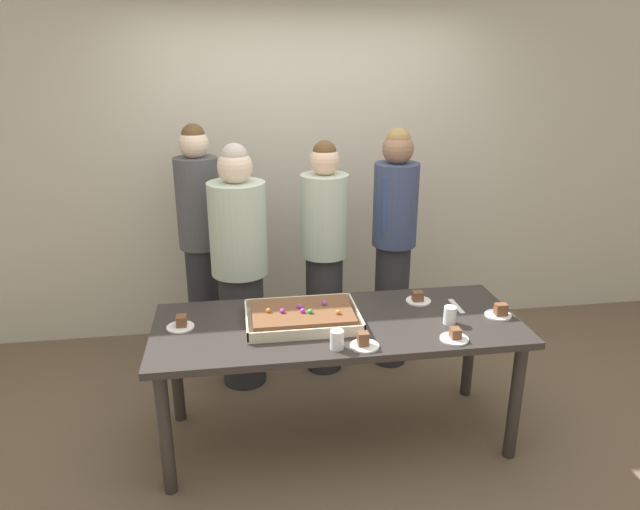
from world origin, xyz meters
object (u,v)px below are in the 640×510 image
plated_slice_far_left (418,299)px  person_serving_front (324,256)px  cake_server_utensil (456,306)px  plated_slice_center_front (364,342)px  person_green_shirt_behind (201,241)px  sheet_cake (302,316)px  drink_cup_middle (337,340)px  person_left_edge_reaching (240,266)px  plated_slice_near_right (181,324)px  party_table (338,336)px  person_striped_tie_right (394,245)px  drink_cup_nearest (450,315)px  plated_slice_far_right (455,336)px  plated_slice_near_left (499,312)px

plated_slice_far_left → person_serving_front: 0.78m
cake_server_utensil → person_serving_front: size_ratio=0.12×
plated_slice_center_front → person_green_shirt_behind: person_green_shirt_behind is taller
cake_server_utensil → person_green_shirt_behind: size_ratio=0.12×
plated_slice_center_front → sheet_cake: bearing=129.7°
drink_cup_middle → person_left_edge_reaching: bearing=114.7°
plated_slice_near_right → person_serving_front: (0.91, 0.75, 0.08)m
plated_slice_far_left → person_green_shirt_behind: (-1.32, 0.91, 0.14)m
party_table → plated_slice_far_left: plated_slice_far_left is taller
person_serving_front → person_striped_tie_right: person_striped_tie_right is taller
plated_slice_center_front → cake_server_utensil: plated_slice_center_front is taller
drink_cup_nearest → drink_cup_middle: same height
party_table → plated_slice_far_right: size_ratio=13.63×
plated_slice_near_right → person_left_edge_reaching: bearing=62.8°
plated_slice_near_right → plated_slice_far_right: 1.47m
plated_slice_near_left → cake_server_utensil: 0.25m
party_table → person_left_edge_reaching: bearing=126.2°
plated_slice_near_left → plated_slice_center_front: bearing=-164.3°
drink_cup_middle → person_left_edge_reaching: person_left_edge_reaching is taller
drink_cup_nearest → sheet_cake: bearing=170.0°
sheet_cake → person_left_edge_reaching: bearing=115.7°
person_left_edge_reaching → plated_slice_far_right: bearing=21.5°
party_table → drink_cup_nearest: size_ratio=20.45×
plated_slice_near_right → person_serving_front: size_ratio=0.09×
plated_slice_far_left → plated_slice_far_right: plated_slice_far_left is taller
plated_slice_far_right → person_serving_front: bearing=115.0°
plated_slice_near_left → drink_cup_nearest: drink_cup_nearest is taller
person_serving_front → plated_slice_center_front: bearing=19.1°
plated_slice_center_front → person_striped_tie_right: (0.47, 1.13, 0.13)m
plated_slice_far_left → person_left_edge_reaching: person_left_edge_reaching is taller
plated_slice_near_left → plated_slice_center_front: 0.88m
party_table → plated_slice_far_right: 0.65m
plated_slice_far_right → plated_slice_near_right: bearing=166.0°
plated_slice_far_right → cake_server_utensil: plated_slice_far_right is taller
person_serving_front → person_green_shirt_behind: person_green_shirt_behind is taller
party_table → person_green_shirt_behind: bearing=125.5°
plated_slice_near_right → drink_cup_middle: 0.88m
drink_cup_middle → person_left_edge_reaching: (-0.47, 1.01, 0.05)m
party_table → plated_slice_near_right: bearing=175.8°
plated_slice_near_left → person_left_edge_reaching: person_left_edge_reaching is taller
plated_slice_near_left → plated_slice_far_left: size_ratio=1.00×
plated_slice_far_right → plated_slice_center_front: size_ratio=1.00×
party_table → person_green_shirt_behind: size_ratio=1.18×
plated_slice_far_left → drink_cup_middle: (-0.59, -0.50, 0.03)m
plated_slice_far_left → person_striped_tie_right: size_ratio=0.09×
plated_slice_near_left → person_serving_front: 1.24m
plated_slice_near_right → person_left_edge_reaching: 0.74m
sheet_cake → plated_slice_near_left: sheet_cake is taller
plated_slice_near_right → person_green_shirt_behind: 1.06m
party_table → plated_slice_far_left: (0.53, 0.20, 0.11)m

